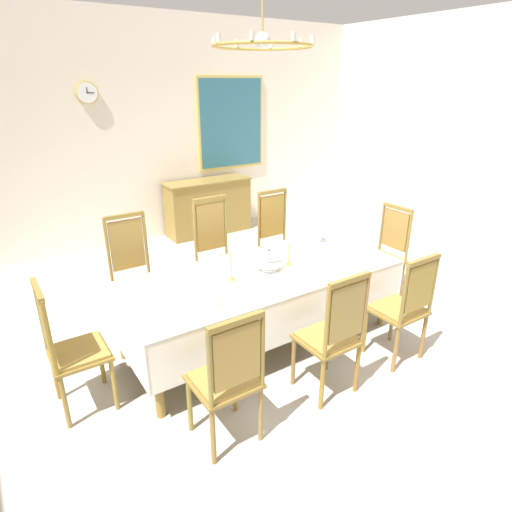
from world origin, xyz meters
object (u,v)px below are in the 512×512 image
Objects in this scene: framed_painting at (231,123)px; bowl_near_right at (234,301)px; chair_head_east at (385,252)px; candlestick_west at (231,265)px; dining_table at (261,279)px; spoon_secondary at (219,305)px; chair_south_b at (333,333)px; chandelier at (262,45)px; chair_head_west at (69,346)px; chair_north_a at (134,273)px; bowl_near_left at (324,235)px; spoon_primary at (330,234)px; sideboard at (208,207)px; mounted_clock at (87,93)px; soup_tureen at (269,260)px; chair_south_c at (404,306)px; chair_north_c at (277,239)px; candlestick_east at (289,252)px; chair_south_a at (228,377)px.

bowl_near_right is at bearing -120.26° from framed_painting.
candlestick_west is at bearing 90.00° from chair_head_east.
dining_table is 15.03× the size of spoon_secondary.
chandelier reaches higher than chair_south_b.
chair_head_west is 2.73m from chandelier.
chair_north_a is 2.14m from bowl_near_left.
spoon_primary is (1.27, 0.44, 0.08)m from dining_table.
chandelier reaches higher than sideboard.
chair_head_west is at bearing -109.06° from mounted_clock.
bowl_near_right is at bearing -148.01° from soup_tureen.
soup_tureen is 3.77m from mounted_clock.
framed_painting is (0.44, 3.00, 0.99)m from spoon_primary.
spoon_primary is (2.18, -0.52, 0.15)m from chair_north_a.
chair_head_west is 5.92× the size of bowl_near_left.
mounted_clock is (-0.23, 3.44, 1.36)m from candlestick_west.
bowl_near_right is at bearing 134.52° from chair_south_b.
chair_south_c is at bearing -38.21° from candlestick_west.
dining_table is 2.44× the size of chair_head_west.
framed_painting reaches higher than dining_table.
framed_painting reaches higher than mounted_clock.
mounted_clock is (-0.64, 3.44, 1.41)m from soup_tureen.
chair_south_b reaches higher than spoon_secondary.
soup_tureen is 1.50× the size of bowl_near_right.
chair_head_east is (0.85, -0.96, -0.03)m from chair_north_c.
framed_painting is at bearing 79.52° from bowl_near_left.
dining_table is 2.24× the size of chair_north_a.
chair_north_a reaches higher than bowl_near_right.
chair_head_east is 1.45m from candlestick_east.
bowl_near_left is (2.06, 1.37, 0.20)m from chair_south_a.
chair_head_east is 0.74× the size of framed_painting.
dining_table is 1.23m from bowl_near_left.
framed_painting is (2.03, 3.45, 0.84)m from candlestick_west.
chair_south_b is 1.04m from candlestick_east.
chair_south_a is 5.78× the size of bowl_near_left.
bowl_near_right is 0.59× the size of mounted_clock.
chair_south_c reaches higher than bowl_near_left.
bowl_near_left is 1.05× the size of spoon_primary.
chair_north_c is 2.45m from chandelier.
mounted_clock is at bearing 90.42° from bowl_near_right.
chandelier reaches higher than chair_head_west.
candlestick_west is 1.14× the size of candlestick_east.
chair_south_a is 6.09× the size of spoon_primary.
bowl_near_right is (-0.61, -0.38, -0.08)m from soup_tureen.
chair_head_west is at bearing 180.00° from chandelier.
dining_table is 1.75m from chair_head_east.
chandelier is (1.74, 0.00, 2.10)m from chair_head_west.
dining_table is at bearing 180.00° from soup_tureen.
chair_head_east is 0.68m from spoon_primary.
soup_tureen is at bearing 136.13° from chair_north_a.
chair_south_c is 4.15m from sideboard.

